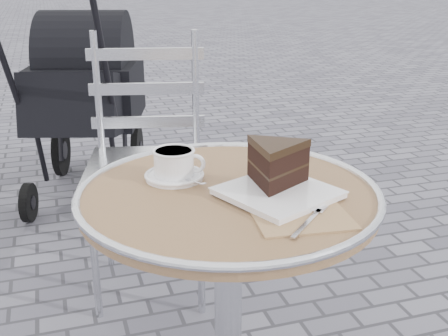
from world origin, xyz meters
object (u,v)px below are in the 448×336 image
object	(u,v)px
bistro_chair	(148,133)
cafe_table	(228,253)
cappuccino_set	(175,166)
cake_plate_set	(277,170)
baby_stroller	(85,103)

from	to	relation	value
bistro_chair	cafe_table	bearing A→B (deg)	-74.59
cappuccino_set	bistro_chair	size ratio (longest dim) A/B	0.16
cafe_table	bistro_chair	size ratio (longest dim) A/B	0.74
cafe_table	cake_plate_set	bearing A→B (deg)	-22.96
cake_plate_set	baby_stroller	size ratio (longest dim) A/B	0.31
cafe_table	cappuccino_set	world-z (taller)	cappuccino_set
cafe_table	cappuccino_set	xyz separation A→B (m)	(-0.10, 0.12, 0.20)
cappuccino_set	baby_stroller	bearing A→B (deg)	117.72
cappuccino_set	bistro_chair	bearing A→B (deg)	109.69
cake_plate_set	bistro_chair	distance (m)	0.97
bistro_chair	baby_stroller	size ratio (longest dim) A/B	0.84
cappuccino_set	bistro_chair	distance (m)	0.80
cafe_table	baby_stroller	xyz separation A→B (m)	(-0.20, 1.91, -0.05)
cake_plate_set	bistro_chair	size ratio (longest dim) A/B	0.38
cafe_table	cappuccino_set	bearing A→B (deg)	131.20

